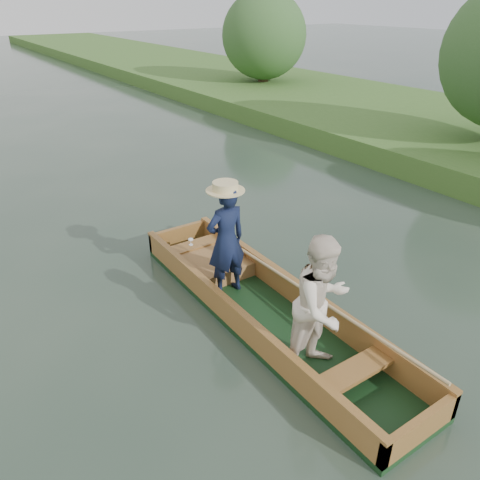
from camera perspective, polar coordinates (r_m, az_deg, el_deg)
ground at (r=6.46m, az=3.03°, el=-9.55°), size 120.00×120.00×0.00m
trees_far at (r=13.94m, az=-12.75°, el=21.01°), size 22.71×16.19×4.47m
punt at (r=5.98m, az=3.83°, el=-6.06°), size 1.12×5.00×1.75m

